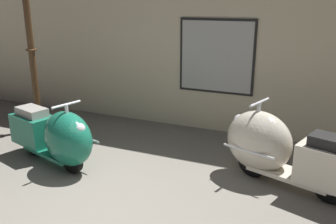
% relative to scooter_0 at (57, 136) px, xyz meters
% --- Properties ---
extents(showroom_back_wall, '(18.00, 0.63, 3.79)m').
position_rel_scooter_0_xyz_m(showroom_back_wall, '(1.59, 2.39, 1.44)').
color(showroom_back_wall, beige).
rests_on(showroom_back_wall, ground).
extents(scooter_0, '(1.68, 0.88, 0.99)m').
position_rel_scooter_0_xyz_m(scooter_0, '(0.00, 0.00, 0.00)').
color(scooter_0, black).
rests_on(scooter_0, ground).
extents(scooter_1, '(1.80, 1.00, 1.06)m').
position_rel_scooter_0_xyz_m(scooter_1, '(2.93, 0.70, 0.03)').
color(scooter_1, black).
rests_on(scooter_1, ground).
extents(lamppost, '(0.28, 0.28, 2.76)m').
position_rel_scooter_0_xyz_m(lamppost, '(-1.32, 1.06, 0.97)').
color(lamppost, '#472D19').
rests_on(lamppost, ground).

